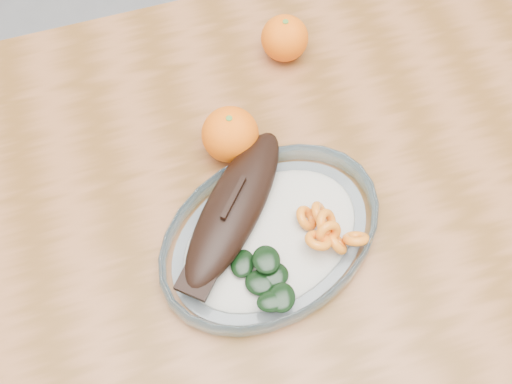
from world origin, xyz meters
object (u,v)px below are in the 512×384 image
at_px(orange_left, 230,135).
at_px(orange_right, 285,38).
at_px(dining_table, 289,247).
at_px(plated_meal, 269,233).

xyz_separation_m(orange_left, orange_right, (0.12, 0.14, -0.00)).
distance_m(dining_table, orange_right, 0.29).
distance_m(plated_meal, orange_left, 0.14).
height_order(dining_table, orange_left, orange_left).
relative_size(dining_table, orange_left, 16.28).
relative_size(plated_meal, orange_left, 9.10).
bearing_deg(orange_right, plated_meal, -112.14).
bearing_deg(plated_meal, dining_table, 11.22).
xyz_separation_m(dining_table, orange_left, (-0.05, 0.12, 0.14)).
distance_m(dining_table, plated_meal, 0.13).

